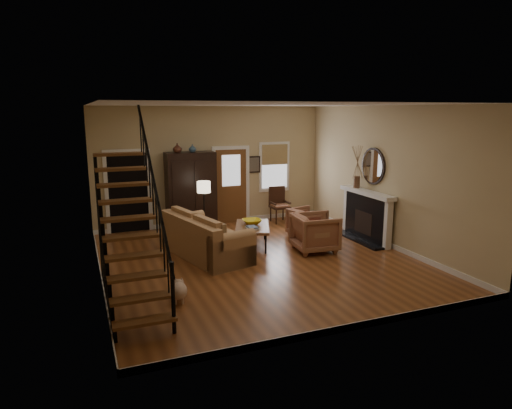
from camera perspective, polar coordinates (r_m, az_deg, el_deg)
name	(u,v)px	position (r m, az deg, el deg)	size (l,w,h in m)	color
room	(216,181)	(11.09, -5.08, 2.93)	(7.00, 7.33, 3.30)	brown
staircase	(129,211)	(7.65, -15.56, -0.73)	(0.94, 2.80, 3.20)	brown
fireplace	(368,211)	(11.65, 13.80, -0.77)	(0.33, 1.95, 2.30)	black
armoire	(191,191)	(12.41, -8.14, 1.68)	(1.30, 0.60, 2.10)	black
vase_a	(177,148)	(12.09, -9.81, 6.97)	(0.24, 0.24, 0.25)	#4C2619
vase_b	(192,148)	(12.18, -7.95, 6.97)	(0.20, 0.20, 0.21)	#334C60
sofa	(206,236)	(10.18, -6.30, -3.98)	(1.04, 2.41, 0.90)	#B07F50
coffee_table	(252,236)	(10.88, -0.47, -3.93)	(0.77, 1.33, 0.51)	brown
bowl	(252,222)	(10.95, -0.51, -2.15)	(0.45, 0.45, 0.11)	yellow
books	(252,228)	(10.49, -0.49, -2.91)	(0.24, 0.33, 0.06)	beige
armchair_left	(315,233)	(10.56, 7.39, -3.51)	(0.92, 0.95, 0.87)	brown
armchair_right	(307,222)	(11.77, 6.40, -2.23)	(0.78, 0.81, 0.73)	brown
floor_lamp	(204,210)	(11.48, -6.48, -0.72)	(0.34, 0.34, 1.46)	black
side_chair	(280,205)	(13.15, 3.00, -0.05)	(0.54, 0.54, 1.02)	#361D11
dog	(179,292)	(7.96, -9.62, -10.74)	(0.28, 0.48, 0.35)	beige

